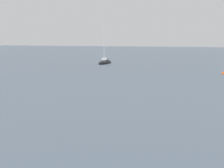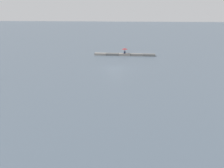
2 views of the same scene
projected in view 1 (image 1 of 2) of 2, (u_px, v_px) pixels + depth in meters
The scene contains 2 objects.
sailboat_black_mid at pixel (105, 62), 69.69m from camera, with size 7.50×3.00×10.08m.
mooring_buoy_near at pixel (223, 73), 47.68m from camera, with size 0.57×0.57×0.57m.
Camera 1 is at (30.18, 45.32, 5.57)m, focal length 44.45 mm.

